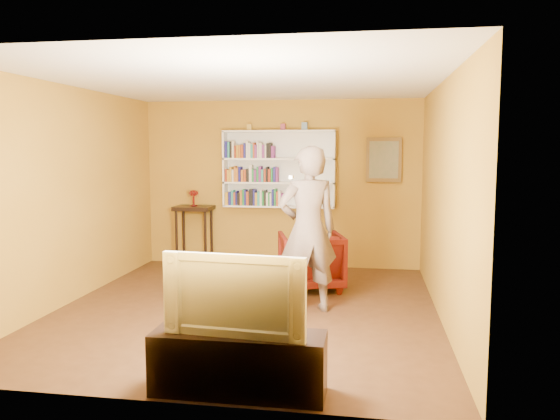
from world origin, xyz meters
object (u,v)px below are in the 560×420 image
object	(u,v)px
bookshelf	(280,169)
ruby_lustre	(194,195)
person	(308,230)
tv_cabinet	(239,363)
armchair	(311,261)
console_table	(194,216)
television	(238,293)

from	to	relation	value
bookshelf	ruby_lustre	bearing A→B (deg)	-173.48
bookshelf	person	world-z (taller)	bookshelf
ruby_lustre	tv_cabinet	size ratio (longest dim) A/B	0.19
armchair	person	xyz separation A→B (m)	(0.07, -1.06, 0.59)
console_table	armchair	bearing A→B (deg)	-29.86
console_table	person	bearing A→B (deg)	-46.52
ruby_lustre	television	world-z (taller)	ruby_lustre
console_table	ruby_lustre	world-z (taller)	ruby_lustre
ruby_lustre	bookshelf	bearing A→B (deg)	6.52
tv_cabinet	ruby_lustre	bearing A→B (deg)	112.15
armchair	tv_cabinet	size ratio (longest dim) A/B	0.63
person	tv_cabinet	xyz separation A→B (m)	(-0.29, -2.26, -0.73)
person	television	bearing A→B (deg)	59.19
ruby_lustre	tv_cabinet	bearing A→B (deg)	-67.85
console_table	person	size ratio (longest dim) A/B	0.51
console_table	armchair	xyz separation A→B (m)	(2.06, -1.18, -0.43)
ruby_lustre	tv_cabinet	distance (m)	4.95
ruby_lustre	armchair	bearing A→B (deg)	-29.86
bookshelf	armchair	distance (m)	1.92
armchair	tv_cabinet	world-z (taller)	armchair
console_table	television	size ratio (longest dim) A/B	0.88
person	ruby_lustre	bearing A→B (deg)	-69.93
console_table	tv_cabinet	size ratio (longest dim) A/B	0.72
console_table	ruby_lustre	size ratio (longest dim) A/B	3.76
bookshelf	tv_cabinet	size ratio (longest dim) A/B	1.31
bookshelf	person	bearing A→B (deg)	-73.12
bookshelf	person	distance (m)	2.58
armchair	ruby_lustre	bearing A→B (deg)	-44.86
console_table	bookshelf	bearing A→B (deg)	6.52
person	tv_cabinet	bearing A→B (deg)	59.19
ruby_lustre	armchair	distance (m)	2.50
console_table	armchair	distance (m)	2.41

